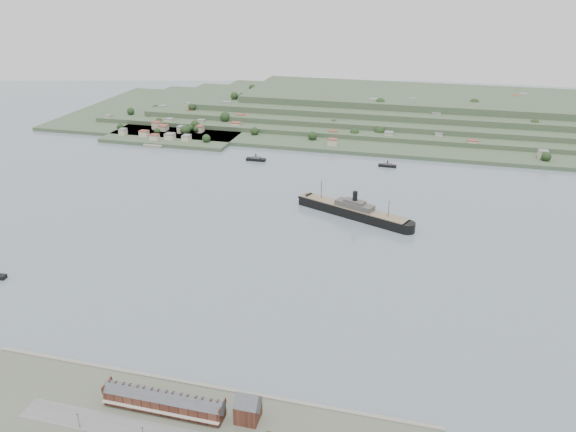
# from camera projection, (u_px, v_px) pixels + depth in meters

# --- Properties ---
(ground) EXTENTS (1400.00, 1400.00, 0.00)m
(ground) POSITION_uv_depth(u_px,v_px,m) (284.00, 249.00, 395.27)
(ground) COLOR slate
(ground) RESTS_ON ground
(terrace_row) EXTENTS (55.60, 9.80, 11.07)m
(terrace_row) POSITION_uv_depth(u_px,v_px,m) (164.00, 401.00, 245.87)
(terrace_row) COLOR #411E17
(terrace_row) RESTS_ON ground
(gabled_building) EXTENTS (10.40, 10.18, 14.09)m
(gabled_building) POSITION_uv_depth(u_px,v_px,m) (248.00, 408.00, 240.27)
(gabled_building) COLOR #411E17
(gabled_building) RESTS_ON ground
(far_peninsula) EXTENTS (760.00, 309.00, 30.00)m
(far_peninsula) POSITION_uv_depth(u_px,v_px,m) (382.00, 111.00, 732.56)
(far_peninsula) COLOR #374C32
(far_peninsula) RESTS_ON ground
(steamship) EXTENTS (102.93, 51.59, 26.03)m
(steamship) POSITION_uv_depth(u_px,v_px,m) (349.00, 210.00, 447.45)
(steamship) COLOR black
(steamship) RESTS_ON ground
(ferry_west) EXTENTS (20.29, 5.86, 7.58)m
(ferry_west) POSITION_uv_depth(u_px,v_px,m) (256.00, 159.00, 577.79)
(ferry_west) COLOR black
(ferry_west) RESTS_ON ground
(ferry_east) EXTENTS (17.94, 5.51, 6.67)m
(ferry_east) POSITION_uv_depth(u_px,v_px,m) (387.00, 165.00, 559.93)
(ferry_east) COLOR black
(ferry_east) RESTS_ON ground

